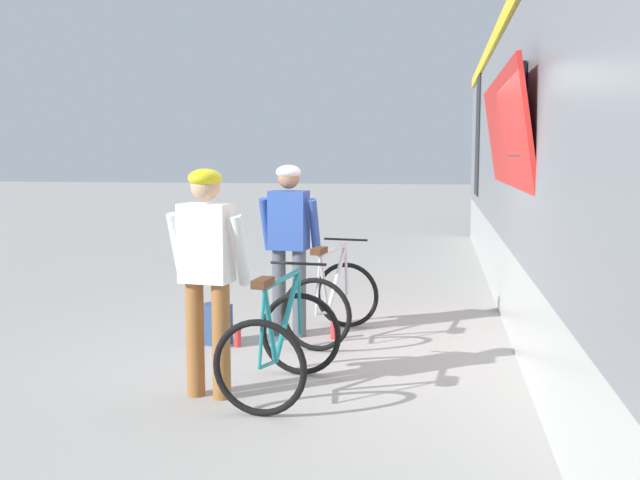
% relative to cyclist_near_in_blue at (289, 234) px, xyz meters
% --- Properties ---
extents(ground_plane, '(80.00, 80.00, 0.00)m').
position_rel_cyclist_near_in_blue_xyz_m(ground_plane, '(0.83, -0.67, -1.05)').
color(ground_plane, '#A09E99').
extents(cyclist_near_in_blue, '(0.64, 0.36, 1.76)m').
position_rel_cyclist_near_in_blue_xyz_m(cyclist_near_in_blue, '(0.00, 0.00, 0.00)').
color(cyclist_near_in_blue, '#4C515B').
rests_on(cyclist_near_in_blue, ground).
extents(cyclist_far_in_white, '(0.64, 0.36, 1.76)m').
position_rel_cyclist_near_in_blue_xyz_m(cyclist_far_in_white, '(-0.23, -1.97, 0.00)').
color(cyclist_far_in_white, '#935B2D').
rests_on(cyclist_far_in_white, ground).
extents(bicycle_near_silver, '(0.88, 1.17, 0.99)m').
position_rel_cyclist_near_in_blue_xyz_m(bicycle_near_silver, '(0.45, -0.05, -0.65)').
color(bicycle_near_silver, black).
rests_on(bicycle_near_silver, ground).
extents(bicycle_far_teal, '(0.81, 1.14, 0.99)m').
position_rel_cyclist_near_in_blue_xyz_m(bicycle_far_teal, '(0.31, -1.82, -0.65)').
color(bicycle_far_teal, black).
rests_on(bicycle_far_teal, ground).
extents(backpack_on_platform, '(0.31, 0.24, 0.40)m').
position_rel_cyclist_near_in_blue_xyz_m(backpack_on_platform, '(-0.64, -0.46, -0.85)').
color(backpack_on_platform, navy).
rests_on(backpack_on_platform, ground).
extents(water_bottle_near_the_bikes, '(0.07, 0.07, 0.19)m').
position_rel_cyclist_near_in_blue_xyz_m(water_bottle_near_the_bikes, '(0.48, -0.07, -0.96)').
color(water_bottle_near_the_bikes, red).
rests_on(water_bottle_near_the_bikes, ground).
extents(water_bottle_by_the_backpack, '(0.07, 0.07, 0.22)m').
position_rel_cyclist_near_in_blue_xyz_m(water_bottle_by_the_backpack, '(-0.41, -0.52, -0.94)').
color(water_bottle_by_the_backpack, red).
rests_on(water_bottle_by_the_backpack, ground).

